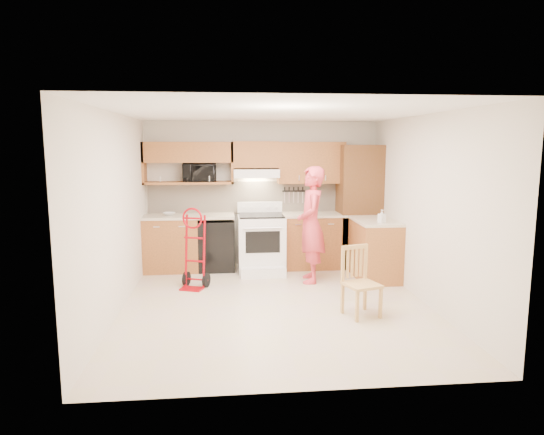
{
  "coord_description": "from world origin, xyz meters",
  "views": [
    {
      "loc": [
        -0.65,
        -6.04,
        2.1
      ],
      "look_at": [
        0.0,
        0.5,
        1.1
      ],
      "focal_mm": 31.54,
      "sensor_mm": 36.0,
      "label": 1
    }
  ],
  "objects": [
    {
      "name": "upper_shelf_mw",
      "position": [
        -1.25,
        2.08,
        1.47
      ],
      "size": [
        1.5,
        0.33,
        0.04
      ],
      "primitive_type": "cube",
      "color": "#A85D28",
      "rests_on": "wall_back"
    },
    {
      "name": "wall_right",
      "position": [
        2.01,
        0.0,
        1.25
      ],
      "size": [
        0.02,
        4.5,
        2.5
      ],
      "primitive_type": "cube",
      "color": "beige",
      "rests_on": "ground"
    },
    {
      "name": "countertop_return",
      "position": [
        1.7,
        1.15,
        0.92
      ],
      "size": [
        0.63,
        1.0,
        0.04
      ],
      "primitive_type": "cube",
      "color": "beige",
      "rests_on": "cab_return_right"
    },
    {
      "name": "cab_return_right",
      "position": [
        1.7,
        1.15,
        0.45
      ],
      "size": [
        0.6,
        1.0,
        0.9
      ],
      "primitive_type": "cube",
      "color": "#A85D28",
      "rests_on": "ground"
    },
    {
      "name": "upper_cab_center",
      "position": [
        -0.12,
        2.08,
        1.94
      ],
      "size": [
        0.76,
        0.33,
        0.44
      ],
      "primitive_type": "cube",
      "color": "#A85D28",
      "rests_on": "wall_back"
    },
    {
      "name": "knife_strip",
      "position": [
        0.55,
        2.21,
        1.24
      ],
      "size": [
        0.4,
        0.05,
        0.29
      ],
      "primitive_type": null,
      "color": "black",
      "rests_on": "backsplash"
    },
    {
      "name": "lower_cab_right",
      "position": [
        0.83,
        1.95,
        0.45
      ],
      "size": [
        1.14,
        0.6,
        0.9
      ],
      "primitive_type": "cube",
      "color": "#A85D28",
      "rests_on": "ground"
    },
    {
      "name": "range_hood",
      "position": [
        -0.12,
        2.02,
        1.63
      ],
      "size": [
        0.76,
        0.46,
        0.14
      ],
      "primitive_type": "cube",
      "color": "white",
      "rests_on": "wall_back"
    },
    {
      "name": "upper_cab_right",
      "position": [
        0.83,
        2.08,
        1.8
      ],
      "size": [
        1.14,
        0.33,
        0.7
      ],
      "primitive_type": "cube",
      "color": "#A85D28",
      "rests_on": "wall_back"
    },
    {
      "name": "wall_front",
      "position": [
        0.0,
        -2.26,
        1.25
      ],
      "size": [
        4.0,
        0.02,
        2.5
      ],
      "primitive_type": "cube",
      "color": "beige",
      "rests_on": "ground"
    },
    {
      "name": "range",
      "position": [
        -0.05,
        1.72,
        0.57
      ],
      "size": [
        0.77,
        1.01,
        1.13
      ],
      "primitive_type": null,
      "color": "white",
      "rests_on": "ground"
    },
    {
      "name": "dining_chair",
      "position": [
        1.01,
        -0.49,
        0.43
      ],
      "size": [
        0.5,
        0.52,
        0.86
      ],
      "primitive_type": null,
      "rotation": [
        0.0,
        0.0,
        0.3
      ],
      "color": "tan",
      "rests_on": "ground"
    },
    {
      "name": "wall_back",
      "position": [
        0.0,
        2.26,
        1.25
      ],
      "size": [
        4.0,
        0.02,
        2.5
      ],
      "primitive_type": "cube",
      "color": "beige",
      "rests_on": "ground"
    },
    {
      "name": "bowl",
      "position": [
        -1.58,
        1.95,
        0.96
      ],
      "size": [
        0.22,
        0.22,
        0.05
      ],
      "primitive_type": "imported",
      "rotation": [
        0.0,
        0.0,
        -0.12
      ],
      "color": "white",
      "rests_on": "countertop_left"
    },
    {
      "name": "person",
      "position": [
        0.66,
        1.07,
        0.89
      ],
      "size": [
        0.47,
        0.68,
        1.78
      ],
      "primitive_type": "imported",
      "rotation": [
        0.0,
        0.0,
        -1.65
      ],
      "color": "#D03945",
      "rests_on": "ground"
    },
    {
      "name": "countertop_left",
      "position": [
        -1.25,
        1.95,
        0.92
      ],
      "size": [
        1.5,
        0.63,
        0.04
      ],
      "primitive_type": "cube",
      "color": "beige",
      "rests_on": "lower_cab_left"
    },
    {
      "name": "lower_cab_left",
      "position": [
        -1.55,
        1.95,
        0.45
      ],
      "size": [
        0.9,
        0.6,
        0.9
      ],
      "primitive_type": "cube",
      "color": "#A85D28",
      "rests_on": "ground"
    },
    {
      "name": "countertop_right",
      "position": [
        0.83,
        1.95,
        0.92
      ],
      "size": [
        1.14,
        0.63,
        0.04
      ],
      "primitive_type": "cube",
      "color": "beige",
      "rests_on": "lower_cab_right"
    },
    {
      "name": "dishwasher",
      "position": [
        -0.8,
        1.95,
        0.42
      ],
      "size": [
        0.6,
        0.6,
        0.85
      ],
      "primitive_type": "cube",
      "color": "black",
      "rests_on": "ground"
    },
    {
      "name": "microwave",
      "position": [
        -1.07,
        2.08,
        1.64
      ],
      "size": [
        0.57,
        0.4,
        0.31
      ],
      "primitive_type": "imported",
      "rotation": [
        0.0,
        0.0,
        0.04
      ],
      "color": "black",
      "rests_on": "upper_shelf_mw"
    },
    {
      "name": "upper_cab_left",
      "position": [
        -1.25,
        2.08,
        1.98
      ],
      "size": [
        1.5,
        0.33,
        0.34
      ],
      "primitive_type": "cube",
      "color": "#A85D28",
      "rests_on": "wall_back"
    },
    {
      "name": "soap_bottle",
      "position": [
        1.7,
        0.87,
        1.04
      ],
      "size": [
        0.12,
        0.12,
        0.2
      ],
      "primitive_type": "imported",
      "rotation": [
        0.0,
        0.0,
        0.38
      ],
      "color": "white",
      "rests_on": "countertop_return"
    },
    {
      "name": "backsplash",
      "position": [
        0.0,
        2.23,
        1.2
      ],
      "size": [
        3.92,
        0.03,
        0.55
      ],
      "primitive_type": "cube",
      "color": "beige",
      "rests_on": "wall_back"
    },
    {
      "name": "floor",
      "position": [
        0.0,
        0.0,
        -0.01
      ],
      "size": [
        4.0,
        4.5,
        0.02
      ],
      "primitive_type": "cube",
      "color": "#C4B19B",
      "rests_on": "ground"
    },
    {
      "name": "wall_left",
      "position": [
        -2.01,
        0.0,
        1.25
      ],
      "size": [
        0.02,
        4.5,
        2.5
      ],
      "primitive_type": "cube",
      "color": "beige",
      "rests_on": "ground"
    },
    {
      "name": "pantry_tall",
      "position": [
        1.65,
        1.95,
        1.05
      ],
      "size": [
        0.7,
        0.6,
        2.1
      ],
      "primitive_type": "cube",
      "color": "#502F0F",
      "rests_on": "ground"
    },
    {
      "name": "hand_truck",
      "position": [
        -1.12,
        0.88,
        0.54
      ],
      "size": [
        0.53,
        0.51,
        1.08
      ],
      "primitive_type": null,
      "rotation": [
        0.0,
        0.0,
        -0.35
      ],
      "color": "#9F040E",
      "rests_on": "ground"
    },
    {
      "name": "ceiling",
      "position": [
        0.0,
        0.0,
        2.51
      ],
      "size": [
        4.0,
        4.5,
        0.02
      ],
      "primitive_type": "cube",
      "color": "white",
      "rests_on": "ground"
    }
  ]
}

